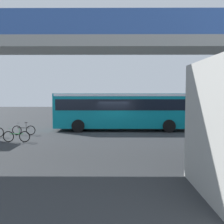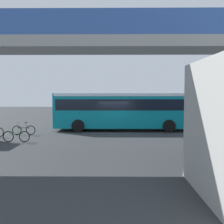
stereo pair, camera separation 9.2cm
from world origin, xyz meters
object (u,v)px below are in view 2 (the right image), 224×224
bicycle_green (16,136)px  traffic_sign (61,107)px  city_bus (123,108)px  bicycle_black (24,130)px

bicycle_green → traffic_sign: size_ratio=0.63×
city_bus → traffic_sign: bearing=-22.2°
bicycle_black → traffic_sign: 5.57m
city_bus → traffic_sign: city_bus is taller
city_bus → traffic_sign: size_ratio=4.12×
bicycle_black → traffic_sign: size_ratio=0.63×
bicycle_green → traffic_sign: traffic_sign is taller
city_bus → bicycle_green: 9.20m
bicycle_green → traffic_sign: bearing=-99.2°
bicycle_green → bicycle_black: 3.03m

